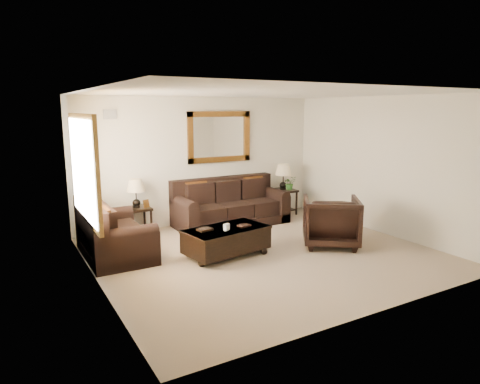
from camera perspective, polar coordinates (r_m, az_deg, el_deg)
room at (r=7.10m, az=3.40°, el=2.12°), size 5.51×5.01×2.71m
window at (r=6.92m, az=-20.04°, el=2.92°), size 0.07×1.96×1.66m
mirror at (r=9.38m, az=-2.74°, el=7.35°), size 1.50×0.06×1.10m
air_vent at (r=8.57m, az=-16.95°, el=9.90°), size 0.25×0.02×0.18m
sofa at (r=9.22m, az=-1.40°, el=-2.10°), size 2.40×1.04×0.98m
loveseat at (r=7.52m, az=-16.75°, el=-5.66°), size 1.00×1.69×0.95m
end_table_left at (r=8.57m, az=-13.66°, el=-0.89°), size 0.51×0.51×1.11m
end_table_right at (r=10.06m, az=5.77°, el=1.38°), size 0.54×0.54×1.19m
coffee_table at (r=7.26m, az=-1.83°, el=-6.20°), size 1.51×0.97×0.60m
armchair at (r=7.91m, az=12.04°, el=-3.52°), size 1.30×1.29×0.99m
potted_plant at (r=10.06m, az=6.64°, el=1.01°), size 0.33×0.36×0.25m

